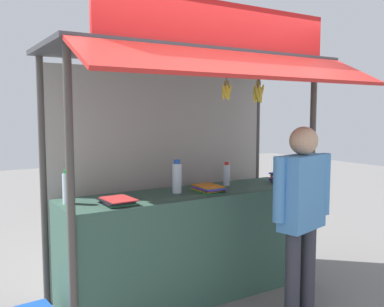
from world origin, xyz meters
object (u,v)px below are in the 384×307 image
(magazine_stack_back_right, at_px, (285,178))
(magazine_stack_right, at_px, (209,189))
(water_bottle_center, at_px, (227,175))
(water_bottle_mid_right, at_px, (177,177))
(banana_bunch_leftmost, at_px, (258,93))
(water_bottle_mid_left, at_px, (67,188))
(vendor_person, at_px, (302,205))
(banana_bunch_rightmost, at_px, (226,91))
(magazine_stack_far_right, at_px, (117,201))

(magazine_stack_back_right, height_order, magazine_stack_right, magazine_stack_back_right)
(magazine_stack_back_right, relative_size, magazine_stack_right, 1.05)
(water_bottle_center, bearing_deg, water_bottle_mid_right, -172.45)
(water_bottle_mid_right, distance_m, banana_bunch_leftmost, 1.03)
(banana_bunch_leftmost, bearing_deg, water_bottle_mid_left, 161.52)
(water_bottle_mid_right, distance_m, magazine_stack_right, 0.31)
(water_bottle_center, distance_m, vendor_person, 0.97)
(banana_bunch_leftmost, xyz_separation_m, vendor_person, (0.10, -0.44, -0.90))
(water_bottle_center, relative_size, water_bottle_mid_left, 0.85)
(water_bottle_center, xyz_separation_m, magazine_stack_back_right, (0.60, -0.19, -0.06))
(water_bottle_mid_right, height_order, vendor_person, vendor_person)
(water_bottle_mid_right, bearing_deg, vendor_person, -53.78)
(magazine_stack_right, xyz_separation_m, banana_bunch_rightmost, (-0.06, -0.35, 0.86))
(magazine_stack_right, bearing_deg, banana_bunch_rightmost, -100.00)
(magazine_stack_back_right, distance_m, magazine_stack_far_right, 1.84)
(banana_bunch_leftmost, bearing_deg, vendor_person, -77.14)
(water_bottle_mid_right, bearing_deg, magazine_stack_right, -20.54)
(magazine_stack_far_right, distance_m, banana_bunch_rightmost, 1.24)
(magazine_stack_back_right, bearing_deg, magazine_stack_right, 179.24)
(magazine_stack_right, height_order, banana_bunch_leftmost, banana_bunch_leftmost)
(water_bottle_center, bearing_deg, banana_bunch_rightmost, -126.89)
(water_bottle_mid_left, xyz_separation_m, magazine_stack_right, (1.23, -0.16, -0.10))
(water_bottle_center, bearing_deg, magazine_stack_far_right, -168.93)
(magazine_stack_right, bearing_deg, vendor_person, -64.35)
(magazine_stack_back_right, xyz_separation_m, banana_bunch_leftmost, (-0.66, -0.33, 0.84))
(magazine_stack_back_right, distance_m, vendor_person, 0.95)
(water_bottle_mid_right, height_order, magazine_stack_far_right, water_bottle_mid_right)
(magazine_stack_right, height_order, banana_bunch_rightmost, banana_bunch_rightmost)
(magazine_stack_back_right, relative_size, magazine_stack_far_right, 0.98)
(water_bottle_center, height_order, banana_bunch_leftmost, banana_bunch_leftmost)
(water_bottle_mid_right, bearing_deg, magazine_stack_back_right, -5.42)
(water_bottle_mid_left, bearing_deg, water_bottle_center, 0.90)
(magazine_stack_far_right, xyz_separation_m, vendor_person, (1.28, -0.72, -0.04))
(magazine_stack_right, bearing_deg, water_bottle_mid_left, 172.70)
(water_bottle_mid_left, bearing_deg, vendor_person, -30.32)
(water_bottle_mid_left, relative_size, water_bottle_mid_right, 0.91)
(water_bottle_mid_left, xyz_separation_m, banana_bunch_rightmost, (1.17, -0.50, 0.76))
(magazine_stack_far_right, xyz_separation_m, banana_bunch_leftmost, (1.18, -0.29, 0.86))
(banana_bunch_rightmost, bearing_deg, water_bottle_center, 53.11)
(magazine_stack_back_right, bearing_deg, water_bottle_center, 161.96)
(water_bottle_mid_left, distance_m, magazine_stack_right, 1.25)
(banana_bunch_leftmost, relative_size, vendor_person, 0.19)
(water_bottle_mid_left, distance_m, vendor_person, 1.87)
(magazine_stack_far_right, distance_m, magazine_stack_right, 0.91)
(water_bottle_center, bearing_deg, water_bottle_mid_left, -179.10)
(magazine_stack_far_right, distance_m, vendor_person, 1.47)
(magazine_stack_right, height_order, vendor_person, vendor_person)
(water_bottle_mid_left, xyz_separation_m, banana_bunch_leftmost, (1.51, -0.50, 0.76))
(magazine_stack_far_right, height_order, banana_bunch_rightmost, banana_bunch_rightmost)
(magazine_stack_back_right, height_order, banana_bunch_leftmost, banana_bunch_leftmost)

